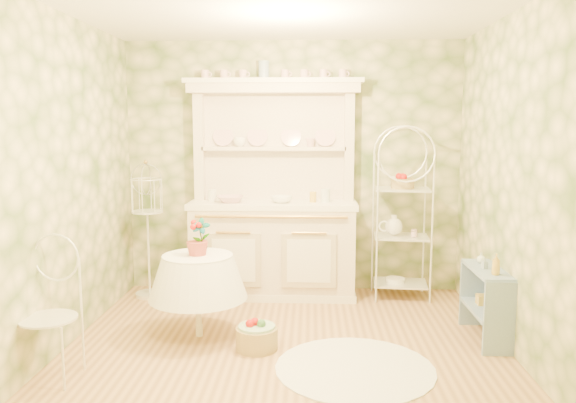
{
  "coord_description": "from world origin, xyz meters",
  "views": [
    {
      "loc": [
        0.2,
        -4.3,
        1.8
      ],
      "look_at": [
        0.0,
        0.5,
        1.15
      ],
      "focal_mm": 35.0,
      "sensor_mm": 36.0,
      "label": 1
    }
  ],
  "objects_px": {
    "bakers_rack": "(402,217)",
    "birdcage_stand": "(148,230)",
    "side_shelf": "(486,305)",
    "kitchen_dresser": "(273,189)",
    "round_table": "(198,292)",
    "cafe_chair": "(48,322)",
    "floor_basket": "(257,337)"
  },
  "relations": [
    {
      "from": "bakers_rack",
      "to": "birdcage_stand",
      "type": "distance_m",
      "value": 2.66
    },
    {
      "from": "side_shelf",
      "to": "birdcage_stand",
      "type": "relative_size",
      "value": 0.49
    },
    {
      "from": "kitchen_dresser",
      "to": "round_table",
      "type": "bearing_deg",
      "value": -114.74
    },
    {
      "from": "bakers_rack",
      "to": "cafe_chair",
      "type": "distance_m",
      "value": 3.51
    },
    {
      "from": "side_shelf",
      "to": "cafe_chair",
      "type": "height_order",
      "value": "cafe_chair"
    },
    {
      "from": "round_table",
      "to": "cafe_chair",
      "type": "height_order",
      "value": "cafe_chair"
    },
    {
      "from": "cafe_chair",
      "to": "kitchen_dresser",
      "type": "bearing_deg",
      "value": 59.26
    },
    {
      "from": "side_shelf",
      "to": "floor_basket",
      "type": "xyz_separation_m",
      "value": [
        -1.92,
        -0.3,
        -0.2
      ]
    },
    {
      "from": "cafe_chair",
      "to": "birdcage_stand",
      "type": "xyz_separation_m",
      "value": [
        0.14,
        1.99,
        0.29
      ]
    },
    {
      "from": "birdcage_stand",
      "to": "floor_basket",
      "type": "relative_size",
      "value": 4.59
    },
    {
      "from": "kitchen_dresser",
      "to": "round_table",
      "type": "distance_m",
      "value": 1.53
    },
    {
      "from": "round_table",
      "to": "cafe_chair",
      "type": "distance_m",
      "value": 1.25
    },
    {
      "from": "side_shelf",
      "to": "floor_basket",
      "type": "distance_m",
      "value": 1.95
    },
    {
      "from": "kitchen_dresser",
      "to": "cafe_chair",
      "type": "relative_size",
      "value": 2.69
    },
    {
      "from": "side_shelf",
      "to": "round_table",
      "type": "relative_size",
      "value": 0.89
    },
    {
      "from": "bakers_rack",
      "to": "side_shelf",
      "type": "relative_size",
      "value": 2.46
    },
    {
      "from": "floor_basket",
      "to": "kitchen_dresser",
      "type": "bearing_deg",
      "value": 88.65
    },
    {
      "from": "cafe_chair",
      "to": "side_shelf",
      "type": "bearing_deg",
      "value": 19.23
    },
    {
      "from": "kitchen_dresser",
      "to": "side_shelf",
      "type": "bearing_deg",
      "value": -32.21
    },
    {
      "from": "bakers_rack",
      "to": "round_table",
      "type": "bearing_deg",
      "value": -142.02
    },
    {
      "from": "bakers_rack",
      "to": "cafe_chair",
      "type": "relative_size",
      "value": 2.02
    },
    {
      "from": "birdcage_stand",
      "to": "round_table",
      "type": "bearing_deg",
      "value": -56.05
    },
    {
      "from": "kitchen_dresser",
      "to": "bakers_rack",
      "type": "relative_size",
      "value": 1.33
    },
    {
      "from": "kitchen_dresser",
      "to": "birdcage_stand",
      "type": "height_order",
      "value": "kitchen_dresser"
    },
    {
      "from": "bakers_rack",
      "to": "floor_basket",
      "type": "bearing_deg",
      "value": -127.48
    },
    {
      "from": "cafe_chair",
      "to": "floor_basket",
      "type": "xyz_separation_m",
      "value": [
        1.42,
        0.61,
        -0.33
      ]
    },
    {
      "from": "kitchen_dresser",
      "to": "birdcage_stand",
      "type": "relative_size",
      "value": 1.6
    },
    {
      "from": "side_shelf",
      "to": "bakers_rack",
      "type": "bearing_deg",
      "value": 119.62
    },
    {
      "from": "bakers_rack",
      "to": "cafe_chair",
      "type": "height_order",
      "value": "bakers_rack"
    },
    {
      "from": "birdcage_stand",
      "to": "floor_basket",
      "type": "xyz_separation_m",
      "value": [
        1.28,
        -1.38,
        -0.62
      ]
    },
    {
      "from": "bakers_rack",
      "to": "kitchen_dresser",
      "type": "bearing_deg",
      "value": -174.85
    },
    {
      "from": "bakers_rack",
      "to": "round_table",
      "type": "relative_size",
      "value": 2.18
    }
  ]
}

